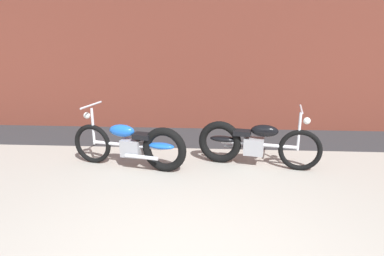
# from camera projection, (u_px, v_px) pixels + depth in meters

# --- Properties ---
(sidewalk_slab) EXTENTS (36.00, 3.50, 0.01)m
(sidewalk_slab) POSITION_uv_depth(u_px,v_px,m) (193.00, 190.00, 4.56)
(sidewalk_slab) COLOR #9E998E
(sidewalk_slab) RESTS_ON ground
(motorcycle_blue) EXTENTS (1.98, 0.73, 1.03)m
(motorcycle_blue) POSITION_uv_depth(u_px,v_px,m) (136.00, 145.00, 5.22)
(motorcycle_blue) COLOR black
(motorcycle_blue) RESTS_ON ground
(motorcycle_black) EXTENTS (1.98, 0.71, 1.03)m
(motorcycle_black) POSITION_uv_depth(u_px,v_px,m) (249.00, 143.00, 5.34)
(motorcycle_black) COLOR black
(motorcycle_black) RESTS_ON ground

